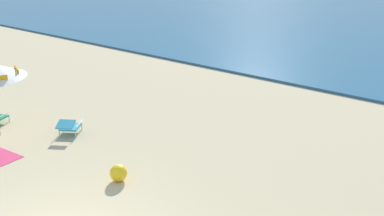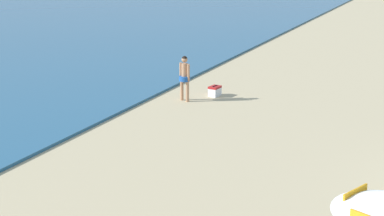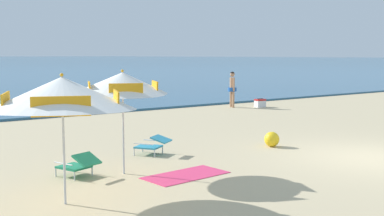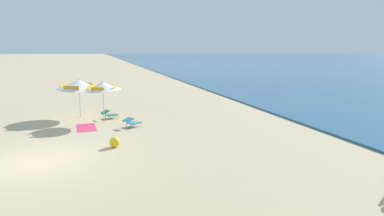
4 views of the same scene
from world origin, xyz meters
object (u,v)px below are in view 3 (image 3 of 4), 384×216
at_px(beach_umbrella_striped_second, 62,94).
at_px(lounge_chair_beside_umbrella, 153,144).
at_px(lounge_chair_under_umbrella, 78,164).
at_px(cooler_box, 260,103).
at_px(beach_towel, 186,175).
at_px(beach_ball, 272,139).
at_px(beach_umbrella_striped_main, 123,83).
at_px(person_standing_near_shore, 232,87).

relative_size(beach_umbrella_striped_second, lounge_chair_beside_umbrella, 3.40).
xyz_separation_m(lounge_chair_under_umbrella, cooler_box, (12.61, 7.58, -0.07)).
bearing_deg(beach_towel, beach_umbrella_striped_second, -172.07).
relative_size(lounge_chair_under_umbrella, cooler_box, 1.87).
height_order(lounge_chair_under_umbrella, cooler_box, lounge_chair_under_umbrella).
bearing_deg(lounge_chair_beside_umbrella, cooler_box, 32.84).
height_order(beach_umbrella_striped_second, beach_ball, beach_umbrella_striped_second).
height_order(beach_ball, beach_towel, beach_ball).
bearing_deg(beach_umbrella_striped_main, beach_ball, 3.57).
xyz_separation_m(beach_umbrella_striped_main, lounge_chair_under_umbrella, (-0.90, 0.31, -1.69)).
distance_m(beach_umbrella_striped_second, cooler_box, 16.44).
bearing_deg(beach_ball, lounge_chair_under_umbrella, 179.88).
bearing_deg(lounge_chair_under_umbrella, beach_umbrella_striped_main, -19.06).
distance_m(beach_umbrella_striped_second, lounge_chair_under_umbrella, 2.47).
height_order(lounge_chair_beside_umbrella, beach_ball, lounge_chair_beside_umbrella).
xyz_separation_m(lounge_chair_beside_umbrella, cooler_box, (10.17, 6.56, -0.08)).
relative_size(beach_umbrella_striped_second, person_standing_near_shore, 1.96).
bearing_deg(beach_towel, cooler_box, 39.35).
xyz_separation_m(lounge_chair_under_umbrella, beach_ball, (5.68, -0.01, -0.06)).
bearing_deg(beach_ball, beach_umbrella_striped_main, -176.43).
relative_size(lounge_chair_beside_umbrella, beach_towel, 0.56).
bearing_deg(beach_umbrella_striped_main, person_standing_near_shore, 39.30).
distance_m(lounge_chair_beside_umbrella, cooler_box, 12.10).
height_order(lounge_chair_beside_umbrella, person_standing_near_shore, person_standing_near_shore).
height_order(lounge_chair_under_umbrella, lounge_chair_beside_umbrella, lounge_chair_under_umbrella).
height_order(beach_umbrella_striped_main, beach_umbrella_striped_second, beach_umbrella_striped_second).
xyz_separation_m(lounge_chair_under_umbrella, beach_towel, (1.89, -1.22, -0.27)).
xyz_separation_m(beach_umbrella_striped_second, lounge_chair_beside_umbrella, (3.37, 2.62, -1.62)).
bearing_deg(beach_ball, beach_umbrella_striped_second, -166.42).
distance_m(beach_ball, beach_towel, 3.99).
bearing_deg(cooler_box, person_standing_near_shore, 145.99).
height_order(beach_umbrella_striped_second, person_standing_near_shore, beach_umbrella_striped_second).
relative_size(lounge_chair_under_umbrella, person_standing_near_shore, 0.58).
bearing_deg(lounge_chair_under_umbrella, person_standing_near_shore, 36.03).
bearing_deg(person_standing_near_shore, lounge_chair_under_umbrella, -143.97).
relative_size(beach_ball, beach_towel, 0.23).
bearing_deg(person_standing_near_shore, beach_umbrella_striped_main, -140.70).
distance_m(beach_umbrella_striped_main, person_standing_near_shore, 13.70).
xyz_separation_m(person_standing_near_shore, beach_towel, (-9.59, -9.56, -1.00)).
bearing_deg(person_standing_near_shore, lounge_chair_beside_umbrella, -140.92).
xyz_separation_m(person_standing_near_shore, cooler_box, (1.14, -0.77, -0.80)).
bearing_deg(person_standing_near_shore, beach_umbrella_striped_second, -141.24).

